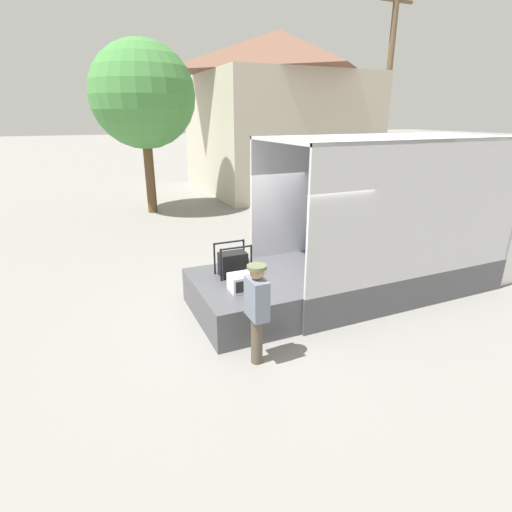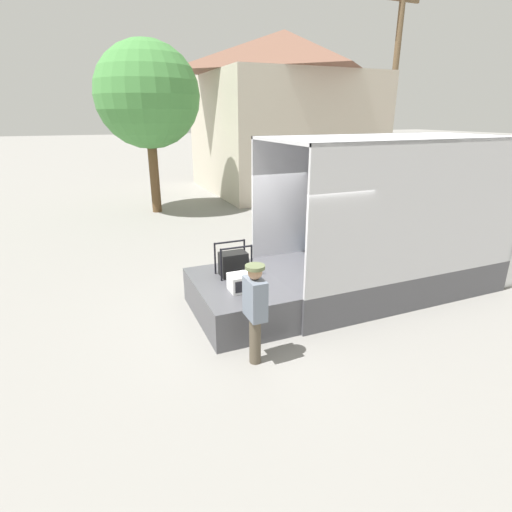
{
  "view_description": "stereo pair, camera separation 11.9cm",
  "coord_description": "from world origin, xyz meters",
  "px_view_note": "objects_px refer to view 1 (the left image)",
  "views": [
    {
      "loc": [
        -3.23,
        -6.45,
        3.67
      ],
      "look_at": [
        -0.48,
        -0.2,
        1.25
      ],
      "focal_mm": 28.0,
      "sensor_mm": 36.0,
      "label": 1
    },
    {
      "loc": [
        -3.12,
        -6.5,
        3.67
      ],
      "look_at": [
        -0.48,
        -0.2,
        1.25
      ],
      "focal_mm": 28.0,
      "sensor_mm": 36.0,
      "label": 2
    }
  ],
  "objects_px": {
    "street_tree": "(143,96)",
    "microwave": "(243,282)",
    "box_truck": "(433,240)",
    "worker_person": "(257,305)",
    "portable_generator": "(234,263)",
    "utility_pole": "(387,92)"
  },
  "relations": [
    {
      "from": "box_truck",
      "to": "street_tree",
      "type": "bearing_deg",
      "value": 116.9
    },
    {
      "from": "portable_generator",
      "to": "worker_person",
      "type": "height_order",
      "value": "worker_person"
    },
    {
      "from": "microwave",
      "to": "worker_person",
      "type": "height_order",
      "value": "worker_person"
    },
    {
      "from": "portable_generator",
      "to": "utility_pole",
      "type": "bearing_deg",
      "value": 39.58
    },
    {
      "from": "portable_generator",
      "to": "microwave",
      "type": "bearing_deg",
      "value": -98.22
    },
    {
      "from": "portable_generator",
      "to": "worker_person",
      "type": "distance_m",
      "value": 1.96
    },
    {
      "from": "microwave",
      "to": "utility_pole",
      "type": "height_order",
      "value": "utility_pole"
    },
    {
      "from": "microwave",
      "to": "portable_generator",
      "type": "height_order",
      "value": "portable_generator"
    },
    {
      "from": "worker_person",
      "to": "street_tree",
      "type": "xyz_separation_m",
      "value": [
        0.35,
        11.07,
        3.33
      ]
    },
    {
      "from": "portable_generator",
      "to": "box_truck",
      "type": "bearing_deg",
      "value": -4.51
    },
    {
      "from": "box_truck",
      "to": "portable_generator",
      "type": "xyz_separation_m",
      "value": [
        -4.82,
        0.38,
        0.02
      ]
    },
    {
      "from": "street_tree",
      "to": "microwave",
      "type": "bearing_deg",
      "value": -90.59
    },
    {
      "from": "worker_person",
      "to": "utility_pole",
      "type": "relative_size",
      "value": 0.18
    },
    {
      "from": "box_truck",
      "to": "street_tree",
      "type": "relative_size",
      "value": 1.12
    },
    {
      "from": "portable_generator",
      "to": "worker_person",
      "type": "bearing_deg",
      "value": -100.52
    },
    {
      "from": "box_truck",
      "to": "worker_person",
      "type": "relative_size",
      "value": 4.29
    },
    {
      "from": "microwave",
      "to": "portable_generator",
      "type": "xyz_separation_m",
      "value": [
        0.11,
        0.75,
        0.09
      ]
    },
    {
      "from": "box_truck",
      "to": "microwave",
      "type": "distance_m",
      "value": 4.95
    },
    {
      "from": "microwave",
      "to": "street_tree",
      "type": "relative_size",
      "value": 0.08
    },
    {
      "from": "portable_generator",
      "to": "utility_pole",
      "type": "relative_size",
      "value": 0.07
    },
    {
      "from": "box_truck",
      "to": "utility_pole",
      "type": "relative_size",
      "value": 0.77
    },
    {
      "from": "microwave",
      "to": "street_tree",
      "type": "bearing_deg",
      "value": 89.41
    }
  ]
}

